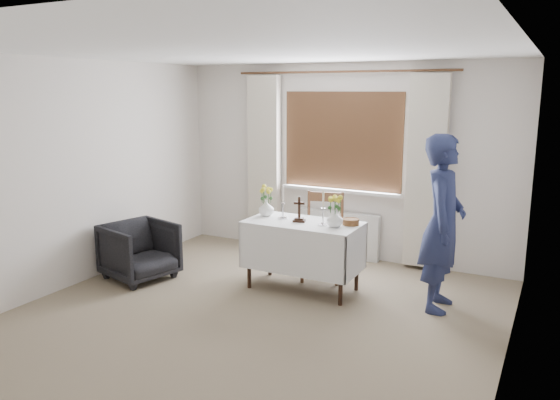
{
  "coord_description": "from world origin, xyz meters",
  "views": [
    {
      "loc": [
        2.52,
        -4.07,
        2.17
      ],
      "look_at": [
        -0.08,
        0.91,
        1.02
      ],
      "focal_mm": 35.0,
      "sensor_mm": 36.0,
      "label": 1
    }
  ],
  "objects_px": {
    "wooden_chair": "(322,237)",
    "armchair": "(140,251)",
    "altar_table": "(303,256)",
    "person": "(443,223)",
    "wooden_cross": "(299,209)",
    "flower_vase_left": "(266,208)",
    "flower_vase_right": "(335,219)"
  },
  "relations": [
    {
      "from": "wooden_chair",
      "to": "armchair",
      "type": "height_order",
      "value": "wooden_chair"
    },
    {
      "from": "altar_table",
      "to": "armchair",
      "type": "height_order",
      "value": "altar_table"
    },
    {
      "from": "altar_table",
      "to": "armchair",
      "type": "distance_m",
      "value": 1.9
    },
    {
      "from": "altar_table",
      "to": "person",
      "type": "distance_m",
      "value": 1.53
    },
    {
      "from": "armchair",
      "to": "wooden_cross",
      "type": "distance_m",
      "value": 1.95
    },
    {
      "from": "armchair",
      "to": "person",
      "type": "relative_size",
      "value": 0.42
    },
    {
      "from": "wooden_cross",
      "to": "flower_vase_left",
      "type": "bearing_deg",
      "value": 154.57
    },
    {
      "from": "wooden_chair",
      "to": "wooden_cross",
      "type": "distance_m",
      "value": 0.6
    },
    {
      "from": "wooden_chair",
      "to": "wooden_cross",
      "type": "bearing_deg",
      "value": -116.41
    },
    {
      "from": "flower_vase_left",
      "to": "wooden_cross",
      "type": "bearing_deg",
      "value": -11.05
    },
    {
      "from": "wooden_chair",
      "to": "flower_vase_right",
      "type": "relative_size",
      "value": 5.54
    },
    {
      "from": "wooden_cross",
      "to": "flower_vase_left",
      "type": "relative_size",
      "value": 1.53
    },
    {
      "from": "wooden_cross",
      "to": "altar_table",
      "type": "bearing_deg",
      "value": 5.03
    },
    {
      "from": "armchair",
      "to": "flower_vase_right",
      "type": "bearing_deg",
      "value": -62.12
    },
    {
      "from": "altar_table",
      "to": "wooden_cross",
      "type": "xyz_separation_m",
      "value": [
        -0.04,
        -0.01,
        0.52
      ]
    },
    {
      "from": "altar_table",
      "to": "flower_vase_left",
      "type": "relative_size",
      "value": 6.91
    },
    {
      "from": "flower_vase_right",
      "to": "person",
      "type": "bearing_deg",
      "value": 11.01
    },
    {
      "from": "armchair",
      "to": "flower_vase_left",
      "type": "height_order",
      "value": "flower_vase_left"
    },
    {
      "from": "flower_vase_left",
      "to": "flower_vase_right",
      "type": "height_order",
      "value": "same"
    },
    {
      "from": "armchair",
      "to": "wooden_cross",
      "type": "relative_size",
      "value": 2.66
    },
    {
      "from": "flower_vase_right",
      "to": "flower_vase_left",
      "type": "bearing_deg",
      "value": 172.33
    },
    {
      "from": "person",
      "to": "wooden_cross",
      "type": "xyz_separation_m",
      "value": [
        -1.48,
        -0.18,
        0.02
      ]
    },
    {
      "from": "armchair",
      "to": "wooden_cross",
      "type": "height_order",
      "value": "wooden_cross"
    },
    {
      "from": "person",
      "to": "flower_vase_left",
      "type": "distance_m",
      "value": 1.93
    },
    {
      "from": "wooden_cross",
      "to": "person",
      "type": "bearing_deg",
      "value": -7.6
    },
    {
      "from": "wooden_chair",
      "to": "wooden_cross",
      "type": "height_order",
      "value": "wooden_cross"
    },
    {
      "from": "wooden_cross",
      "to": "flower_vase_left",
      "type": "xyz_separation_m",
      "value": [
        -0.45,
        0.09,
        -0.05
      ]
    },
    {
      "from": "altar_table",
      "to": "wooden_cross",
      "type": "relative_size",
      "value": 4.5
    },
    {
      "from": "flower_vase_right",
      "to": "armchair",
      "type": "bearing_deg",
      "value": -166.74
    },
    {
      "from": "wooden_chair",
      "to": "armchair",
      "type": "bearing_deg",
      "value": -166.82
    },
    {
      "from": "altar_table",
      "to": "flower_vase_left",
      "type": "bearing_deg",
      "value": 171.4
    },
    {
      "from": "altar_table",
      "to": "armchair",
      "type": "xyz_separation_m",
      "value": [
        -1.82,
        -0.56,
        -0.05
      ]
    }
  ]
}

